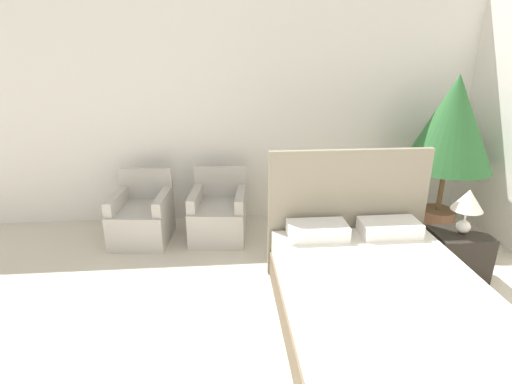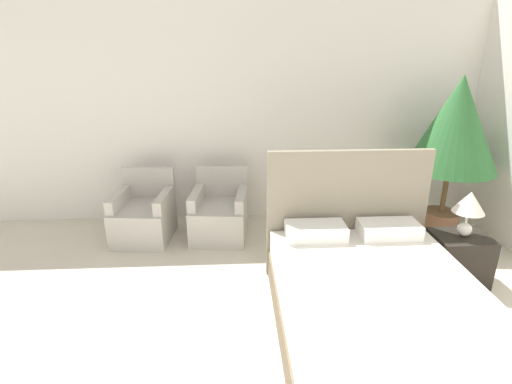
# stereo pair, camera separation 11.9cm
# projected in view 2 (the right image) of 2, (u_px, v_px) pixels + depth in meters

# --- Properties ---
(wall_back) EXTENTS (10.00, 0.06, 2.90)m
(wall_back) POSITION_uv_depth(u_px,v_px,m) (251.00, 110.00, 5.12)
(wall_back) COLOR white
(wall_back) RESTS_ON ground_plane
(bed) EXTENTS (1.60, 2.21, 1.30)m
(bed) POSITION_uv_depth(u_px,v_px,m) (378.00, 306.00, 3.16)
(bed) COLOR brown
(bed) RESTS_ON ground_plane
(armchair_near_window_left) EXTENTS (0.72, 0.77, 0.81)m
(armchair_near_window_left) POSITION_uv_depth(u_px,v_px,m) (144.00, 218.00, 4.83)
(armchair_near_window_left) COLOR #B7B2A8
(armchair_near_window_left) RESTS_ON ground_plane
(armchair_near_window_right) EXTENTS (0.72, 0.77, 0.81)m
(armchair_near_window_right) POSITION_uv_depth(u_px,v_px,m) (220.00, 216.00, 4.88)
(armchair_near_window_right) COLOR #B7B2A8
(armchair_near_window_right) RESTS_ON ground_plane
(potted_palm) EXTENTS (1.02, 1.02, 1.94)m
(potted_palm) POSITION_uv_depth(u_px,v_px,m) (456.00, 128.00, 4.59)
(potted_palm) COLOR brown
(potted_palm) RESTS_ON ground_plane
(nightstand) EXTENTS (0.52, 0.43, 0.50)m
(nightstand) POSITION_uv_depth(u_px,v_px,m) (458.00, 258.00, 3.94)
(nightstand) COLOR black
(nightstand) RESTS_ON ground_plane
(table_lamp) EXTENTS (0.29, 0.29, 0.45)m
(table_lamp) POSITION_uv_depth(u_px,v_px,m) (469.00, 205.00, 3.75)
(table_lamp) COLOR white
(table_lamp) RESTS_ON nightstand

